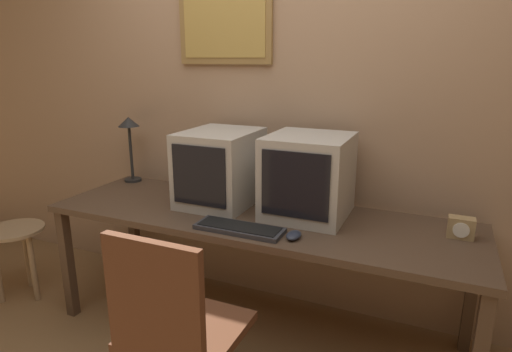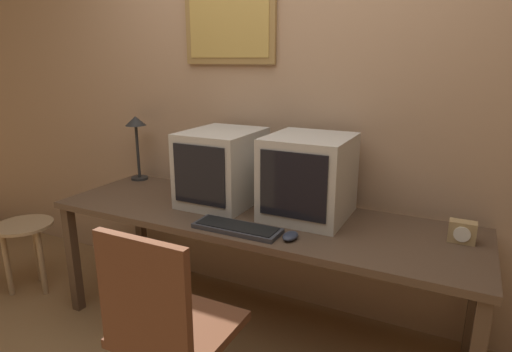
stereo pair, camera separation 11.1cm
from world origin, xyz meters
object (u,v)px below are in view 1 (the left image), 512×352
at_px(monitor_left, 220,167).
at_px(mouse_near_keyboard, 294,235).
at_px(monitor_right, 308,176).
at_px(side_stool, 16,244).
at_px(office_chair, 180,350).
at_px(keyboard_main, 239,228).
at_px(desk_lamp, 129,132).
at_px(desk_clock, 461,228).

height_order(monitor_left, mouse_near_keyboard, monitor_left).
xyz_separation_m(monitor_right, mouse_near_keyboard, (0.04, -0.33, -0.20)).
bearing_deg(side_stool, office_chair, -17.41).
bearing_deg(monitor_right, keyboard_main, -124.08).
bearing_deg(monitor_left, desk_lamp, 168.39).
bearing_deg(desk_clock, side_stool, -171.58).
bearing_deg(monitor_right, monitor_left, -178.88).
bearing_deg(desk_lamp, side_stool, -134.99).
xyz_separation_m(monitor_left, desk_clock, (1.27, 0.00, -0.16)).
height_order(desk_lamp, side_stool, desk_lamp).
bearing_deg(mouse_near_keyboard, monitor_left, 150.07).
distance_m(monitor_right, mouse_near_keyboard, 0.39).
relative_size(monitor_right, side_stool, 0.93).
distance_m(keyboard_main, desk_lamp, 1.21).
relative_size(office_chair, side_stool, 1.95).
bearing_deg(monitor_left, keyboard_main, -50.08).
height_order(monitor_right, side_stool, monitor_right).
relative_size(desk_clock, desk_lamp, 0.27).
distance_m(monitor_left, mouse_near_keyboard, 0.67).
bearing_deg(desk_lamp, monitor_left, -11.61).
xyz_separation_m(monitor_right, desk_clock, (0.75, -0.01, -0.17)).
bearing_deg(monitor_left, mouse_near_keyboard, -29.93).
relative_size(keyboard_main, desk_clock, 3.76).
xyz_separation_m(monitor_left, monitor_right, (0.52, 0.01, 0.01)).
distance_m(monitor_left, monitor_right, 0.52).
xyz_separation_m(monitor_left, side_stool, (-1.31, -0.38, -0.55)).
height_order(monitor_left, desk_clock, monitor_left).
xyz_separation_m(desk_clock, desk_lamp, (-2.04, 0.16, 0.29)).
distance_m(desk_clock, side_stool, 2.64).
xyz_separation_m(keyboard_main, desk_lamp, (-1.05, 0.50, 0.32)).
xyz_separation_m(mouse_near_keyboard, side_stool, (-1.87, -0.06, -0.36)).
bearing_deg(monitor_left, desk_clock, 0.09).
distance_m(keyboard_main, office_chair, 0.63).
xyz_separation_m(monitor_left, desk_lamp, (-0.77, 0.16, 0.12)).
bearing_deg(monitor_right, side_stool, -167.96).
relative_size(monitor_left, office_chair, 0.51).
xyz_separation_m(monitor_left, office_chair, (0.28, -0.88, -0.52)).
relative_size(keyboard_main, side_stool, 0.92).
bearing_deg(keyboard_main, office_chair, -90.88).
bearing_deg(mouse_near_keyboard, desk_lamp, 160.16).
bearing_deg(keyboard_main, side_stool, -178.53).
height_order(office_chair, side_stool, office_chair).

